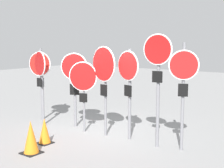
# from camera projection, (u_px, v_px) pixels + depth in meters

# --- Properties ---
(ground_plane) EXTENTS (40.00, 40.00, 0.00)m
(ground_plane) POSITION_uv_depth(u_px,v_px,m) (95.00, 134.00, 8.63)
(ground_plane) COLOR gray
(stop_sign_0) EXTENTS (0.75, 0.27, 2.32)m
(stop_sign_0) POSITION_uv_depth(u_px,v_px,m) (40.00, 72.00, 10.01)
(stop_sign_0) COLOR slate
(stop_sign_0) RESTS_ON ground
(stop_sign_1) EXTENTS (0.72, 0.26, 2.26)m
(stop_sign_1) POSITION_uv_depth(u_px,v_px,m) (41.00, 72.00, 9.35)
(stop_sign_1) COLOR slate
(stop_sign_1) RESTS_ON ground
(stop_sign_2) EXTENTS (0.70, 0.41, 2.21)m
(stop_sign_2) POSITION_uv_depth(u_px,v_px,m) (74.00, 75.00, 9.16)
(stop_sign_2) COLOR slate
(stop_sign_2) RESTS_ON ground
(stop_sign_3) EXTENTS (0.78, 0.32, 1.99)m
(stop_sign_3) POSITION_uv_depth(u_px,v_px,m) (83.00, 81.00, 8.62)
(stop_sign_3) COLOR slate
(stop_sign_3) RESTS_ON ground
(stop_sign_4) EXTENTS (0.91, 0.26, 2.42)m
(stop_sign_4) POSITION_uv_depth(u_px,v_px,m) (104.00, 71.00, 8.23)
(stop_sign_4) COLOR slate
(stop_sign_4) RESTS_ON ground
(stop_sign_5) EXTENTS (0.74, 0.23, 2.35)m
(stop_sign_5) POSITION_uv_depth(u_px,v_px,m) (129.00, 77.00, 7.93)
(stop_sign_5) COLOR slate
(stop_sign_5) RESTS_ON ground
(stop_sign_6) EXTENTS (0.73, 0.15, 2.72)m
(stop_sign_6) POSITION_uv_depth(u_px,v_px,m) (158.00, 68.00, 7.29)
(stop_sign_6) COLOR slate
(stop_sign_6) RESTS_ON ground
(stop_sign_7) EXTENTS (0.64, 0.31, 2.52)m
(stop_sign_7) POSITION_uv_depth(u_px,v_px,m) (183.00, 79.00, 7.08)
(stop_sign_7) COLOR slate
(stop_sign_7) RESTS_ON ground
(traffic_cone_0) EXTENTS (0.35, 0.35, 0.64)m
(traffic_cone_0) POSITION_uv_depth(u_px,v_px,m) (45.00, 131.00, 7.78)
(traffic_cone_0) COLOR black
(traffic_cone_0) RESTS_ON ground
(traffic_cone_1) EXTENTS (0.41, 0.41, 0.76)m
(traffic_cone_1) POSITION_uv_depth(u_px,v_px,m) (31.00, 137.00, 7.07)
(traffic_cone_1) COLOR black
(traffic_cone_1) RESTS_ON ground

